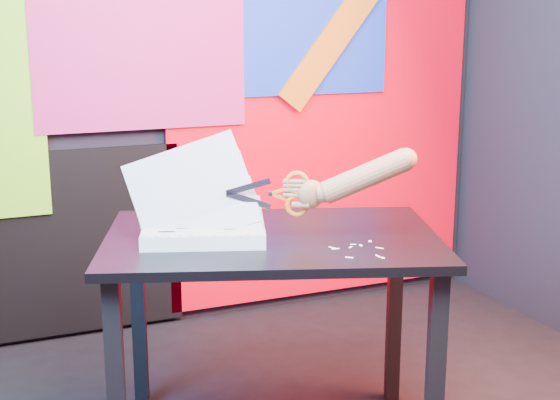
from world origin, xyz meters
name	(u,v)px	position (x,y,z in m)	size (l,w,h in m)	color
room	(343,50)	(0.00, 0.00, 1.35)	(3.01, 3.01, 2.71)	black
backdrop	(210,124)	(0.06, 1.46, 0.96)	(2.88, 0.05, 2.08)	#F60017
work_table	(272,265)	(-0.11, 0.27, 0.65)	(1.25, 1.03, 0.75)	black
printout_stack	(203,229)	(-0.33, 0.31, 0.78)	(0.45, 0.39, 0.36)	white
scissors	(291,194)	(-0.07, 0.20, 0.90)	(0.24, 0.13, 0.15)	#9A9CC0
hand_forearm	(356,179)	(0.11, 0.12, 0.95)	(0.37, 0.21, 0.20)	#AD6740
paper_clippings	(359,250)	(0.07, 0.01, 0.75)	(0.16, 0.19, 0.00)	silver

